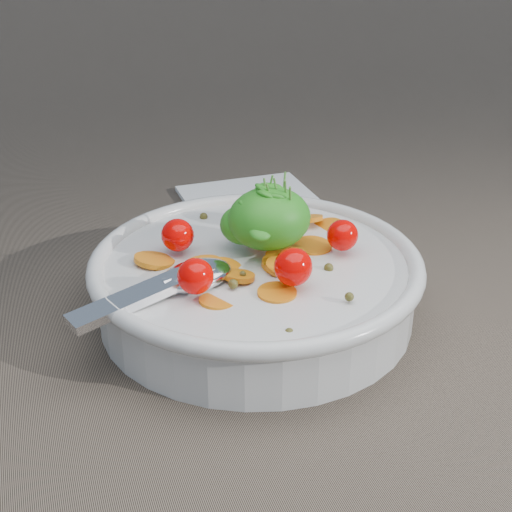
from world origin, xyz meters
name	(u,v)px	position (x,y,z in m)	size (l,w,h in m)	color
ground	(278,324)	(0.00, 0.00, 0.00)	(6.00, 6.00, 0.00)	#716151
bowl	(256,280)	(-0.01, 0.02, 0.03)	(0.30, 0.28, 0.12)	silver
napkin	(251,200)	(0.06, 0.26, 0.00)	(0.15, 0.13, 0.01)	white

